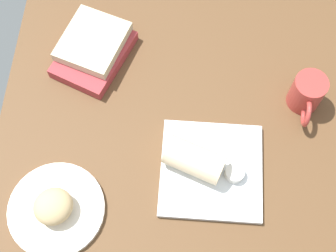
# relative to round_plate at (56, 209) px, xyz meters

# --- Properties ---
(dining_table) EXTENTS (1.10, 0.90, 0.04)m
(dining_table) POSITION_rel_round_plate_xyz_m (-0.16, 0.26, -0.03)
(dining_table) COLOR brown
(dining_table) RESTS_ON ground
(round_plate) EXTENTS (0.23, 0.23, 0.01)m
(round_plate) POSITION_rel_round_plate_xyz_m (0.00, 0.00, 0.00)
(round_plate) COLOR silver
(round_plate) RESTS_ON dining_table
(scone_pastry) EXTENTS (0.12, 0.12, 0.06)m
(scone_pastry) POSITION_rel_round_plate_xyz_m (0.00, 0.00, 0.04)
(scone_pastry) COLOR tan
(scone_pastry) RESTS_ON round_plate
(square_plate) EXTENTS (0.24, 0.24, 0.02)m
(square_plate) POSITION_rel_round_plate_xyz_m (-0.12, 0.36, 0.00)
(square_plate) COLOR white
(square_plate) RESTS_ON dining_table
(sauce_cup) EXTENTS (0.05, 0.05, 0.02)m
(sauce_cup) POSITION_rel_round_plate_xyz_m (-0.11, 0.41, 0.02)
(sauce_cup) COLOR silver
(sauce_cup) RESTS_ON square_plate
(breakfast_wrap) EXTENTS (0.12, 0.15, 0.07)m
(breakfast_wrap) POSITION_rel_round_plate_xyz_m (-0.13, 0.32, 0.04)
(breakfast_wrap) COLOR beige
(breakfast_wrap) RESTS_ON square_plate
(book_stack) EXTENTS (0.25, 0.22, 0.06)m
(book_stack) POSITION_rel_round_plate_xyz_m (-0.43, 0.03, 0.02)
(book_stack) COLOR #A53338
(book_stack) RESTS_ON dining_table
(coffee_mug) EXTENTS (0.13, 0.08, 0.10)m
(coffee_mug) POSITION_rel_round_plate_xyz_m (-0.32, 0.59, 0.04)
(coffee_mug) COLOR #B23833
(coffee_mug) RESTS_ON dining_table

